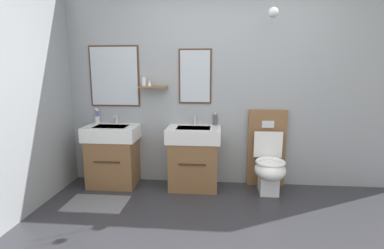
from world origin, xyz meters
TOP-DOWN VIEW (x-y plane):
  - wall_back at (-0.01, 1.67)m, footprint 4.46×0.64m
  - bath_mat at (-1.51, 0.82)m, footprint 0.68×0.44m
  - vanity_sink_left at (-1.51, 1.41)m, footprint 0.67×0.48m
  - tap_on_left_sink at (-1.51, 1.58)m, footprint 0.03×0.13m
  - vanity_sink_right at (-0.45, 1.41)m, footprint 0.67×0.48m
  - tap_on_right_sink at (-0.45, 1.58)m, footprint 0.03×0.13m
  - toilet at (0.48, 1.41)m, footprint 0.48×0.63m
  - toothbrush_cup at (-1.76, 1.57)m, footprint 0.07×0.07m
  - soap_dispenser at (-0.18, 1.58)m, footprint 0.06×0.06m

SIDE VIEW (x-z plane):
  - bath_mat at x=-1.51m, z-range 0.00..0.01m
  - toilet at x=0.48m, z-range -0.12..0.88m
  - vanity_sink_left at x=-1.51m, z-range 0.02..0.81m
  - vanity_sink_right at x=-0.45m, z-range 0.02..0.81m
  - toothbrush_cup at x=-1.76m, z-range 0.75..0.96m
  - tap_on_left_sink at x=-1.51m, z-range 0.80..0.92m
  - tap_on_right_sink at x=-0.45m, z-range 0.80..0.92m
  - soap_dispenser at x=-0.18m, z-range 0.78..0.95m
  - wall_back at x=-0.01m, z-range 0.00..2.79m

